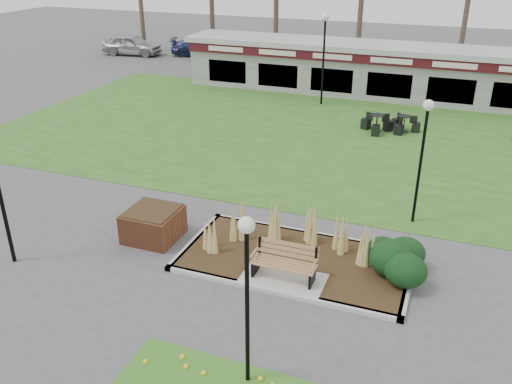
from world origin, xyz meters
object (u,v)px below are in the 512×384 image
(bistro_set_a, at_px, (404,126))
(lamp_post_far_left, at_px, (324,39))
(park_bench, at_px, (285,261))
(car_black, at_px, (263,57))
(food_pavilion, at_px, (394,71))
(lamp_post_near_right, at_px, (247,267))
(brick_planter, at_px, (153,224))
(car_blue, at_px, (201,47))
(car_silver, at_px, (132,45))
(lamp_post_mid_right, at_px, (424,135))
(bistro_set_b, at_px, (377,126))

(bistro_set_a, bearing_deg, lamp_post_far_left, 146.62)
(park_bench, relative_size, car_black, 0.46)
(food_pavilion, xyz_separation_m, lamp_post_near_right, (0.44, -23.46, 1.31))
(brick_planter, bearing_deg, lamp_post_near_right, -42.93)
(park_bench, relative_size, lamp_post_far_left, 0.35)
(bistro_set_a, bearing_deg, brick_planter, -114.44)
(park_bench, height_order, lamp_post_near_right, lamp_post_near_right)
(car_black, bearing_deg, food_pavilion, -130.24)
(bistro_set_a, height_order, car_blue, car_blue)
(car_silver, height_order, car_blue, car_silver)
(lamp_post_near_right, relative_size, car_blue, 0.84)
(food_pavilion, relative_size, car_silver, 5.37)
(lamp_post_far_left, bearing_deg, car_silver, 154.23)
(brick_planter, relative_size, lamp_post_near_right, 0.39)
(lamp_post_mid_right, xyz_separation_m, car_black, (-12.58, 20.42, -2.31))
(brick_planter, distance_m, car_blue, 28.29)
(lamp_post_far_left, relative_size, car_black, 1.29)
(lamp_post_near_right, bearing_deg, car_silver, 126.15)
(lamp_post_mid_right, bearing_deg, car_black, 121.64)
(lamp_post_near_right, bearing_deg, lamp_post_mid_right, 74.00)
(park_bench, height_order, brick_planter, park_bench)
(park_bench, xyz_separation_m, food_pavilion, (0.00, 19.71, 0.89))
(park_bench, relative_size, food_pavilion, 0.07)
(bistro_set_a, height_order, car_black, car_black)
(food_pavilion, distance_m, bistro_set_b, 6.70)
(lamp_post_far_left, bearing_deg, lamp_post_near_right, -79.51)
(park_bench, distance_m, car_silver, 32.49)
(brick_planter, xyz_separation_m, car_blue, (-11.14, 26.00, 0.19))
(lamp_post_far_left, xyz_separation_m, car_blue, (-12.18, 10.00, -2.84))
(brick_planter, relative_size, bistro_set_a, 1.08)
(food_pavilion, xyz_separation_m, car_black, (-9.75, 5.28, -0.86))
(lamp_post_near_right, bearing_deg, brick_planter, 137.07)
(food_pavilion, relative_size, bistro_set_b, 16.11)
(lamp_post_far_left, relative_size, bistro_set_b, 3.14)
(food_pavilion, distance_m, car_black, 11.12)
(park_bench, bearing_deg, food_pavilion, 90.00)
(car_silver, bearing_deg, lamp_post_mid_right, -137.51)
(brick_planter, height_order, car_blue, car_blue)
(park_bench, xyz_separation_m, bistro_set_a, (1.43, 13.59, -0.32))
(car_black, bearing_deg, car_silver, 77.68)
(park_bench, bearing_deg, car_blue, 120.16)
(brick_planter, relative_size, lamp_post_mid_right, 0.37)
(lamp_post_mid_right, distance_m, bistro_set_a, 9.50)
(lamp_post_near_right, bearing_deg, bistro_set_a, 86.71)
(lamp_post_far_left, bearing_deg, car_black, 127.81)
(lamp_post_mid_right, relative_size, car_black, 1.08)
(lamp_post_near_right, bearing_deg, lamp_post_far_left, 100.49)
(car_silver, distance_m, car_black, 10.88)
(lamp_post_mid_right, distance_m, lamp_post_far_left, 13.67)
(brick_planter, bearing_deg, car_blue, 113.20)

